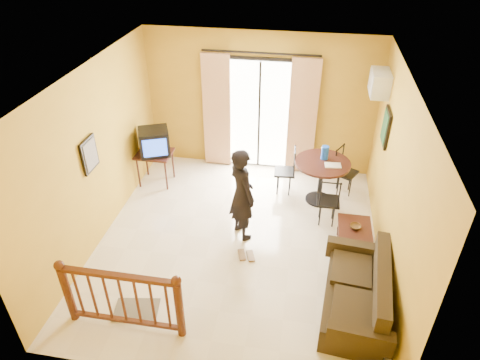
% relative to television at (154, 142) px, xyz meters
% --- Properties ---
extents(ground, '(5.00, 5.00, 0.00)m').
position_rel_television_xyz_m(ground, '(1.87, -1.48, -0.91)').
color(ground, beige).
rests_on(ground, ground).
extents(room_shell, '(5.00, 5.00, 5.00)m').
position_rel_television_xyz_m(room_shell, '(1.87, -1.48, 0.79)').
color(room_shell, white).
rests_on(room_shell, ground).
extents(balcony_door, '(2.25, 0.14, 2.46)m').
position_rel_television_xyz_m(balcony_door, '(1.87, 0.95, 0.27)').
color(balcony_door, black).
rests_on(balcony_door, ground).
extents(tv_table, '(0.67, 0.56, 0.67)m').
position_rel_television_xyz_m(tv_table, '(-0.03, 0.00, -0.33)').
color(tv_table, black).
rests_on(tv_table, ground).
extents(television, '(0.69, 0.67, 0.49)m').
position_rel_television_xyz_m(television, '(0.00, 0.00, 0.00)').
color(television, black).
rests_on(television, tv_table).
extents(picture_left, '(0.05, 0.42, 0.52)m').
position_rel_television_xyz_m(picture_left, '(-0.35, -1.68, 0.64)').
color(picture_left, black).
rests_on(picture_left, room_shell).
extents(dining_table, '(1.00, 1.00, 0.83)m').
position_rel_television_xyz_m(dining_table, '(3.16, -0.07, -0.25)').
color(dining_table, black).
rests_on(dining_table, ground).
extents(water_jug, '(0.13, 0.13, 0.25)m').
position_rel_television_xyz_m(water_jug, '(3.18, 0.06, 0.04)').
color(water_jug, blue).
rests_on(water_jug, dining_table).
extents(serving_tray, '(0.30, 0.21, 0.02)m').
position_rel_television_xyz_m(serving_tray, '(3.34, -0.17, -0.07)').
color(serving_tray, beige).
rests_on(serving_tray, dining_table).
extents(dining_chairs, '(1.61, 1.45, 0.95)m').
position_rel_television_xyz_m(dining_chairs, '(3.13, -0.12, -0.91)').
color(dining_chairs, black).
rests_on(dining_chairs, ground).
extents(air_conditioner, '(0.31, 0.60, 0.40)m').
position_rel_television_xyz_m(air_conditioner, '(3.96, 0.47, 1.24)').
color(air_conditioner, silver).
rests_on(air_conditioner, room_shell).
extents(botanical_print, '(0.05, 0.50, 0.60)m').
position_rel_television_xyz_m(botanical_print, '(4.08, -0.18, 0.74)').
color(botanical_print, black).
rests_on(botanical_print, room_shell).
extents(coffee_table, '(0.52, 0.93, 0.41)m').
position_rel_television_xyz_m(coffee_table, '(3.72, -1.44, -0.64)').
color(coffee_table, black).
rests_on(coffee_table, ground).
extents(bowl, '(0.21, 0.21, 0.05)m').
position_rel_television_xyz_m(bowl, '(3.72, -1.32, -0.47)').
color(bowl, brown).
rests_on(bowl, coffee_table).
extents(sofa, '(0.93, 1.76, 0.81)m').
position_rel_television_xyz_m(sofa, '(3.72, -2.62, -0.61)').
color(sofa, '#2E2312').
rests_on(sofa, ground).
extents(standing_person, '(0.68, 0.70, 1.62)m').
position_rel_television_xyz_m(standing_person, '(1.90, -1.27, -0.10)').
color(standing_person, black).
rests_on(standing_person, ground).
extents(stair_balustrade, '(1.63, 0.13, 1.04)m').
position_rel_television_xyz_m(stair_balustrade, '(0.72, -3.38, -0.35)').
color(stair_balustrade, '#471E0F').
rests_on(stair_balustrade, ground).
extents(doormat, '(0.66, 0.49, 0.02)m').
position_rel_television_xyz_m(doormat, '(0.74, -3.13, -0.90)').
color(doormat, '#5D574A').
rests_on(doormat, ground).
extents(sandals, '(0.31, 0.27, 0.03)m').
position_rel_television_xyz_m(sandals, '(2.06, -1.81, -0.90)').
color(sandals, brown).
rests_on(sandals, ground).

